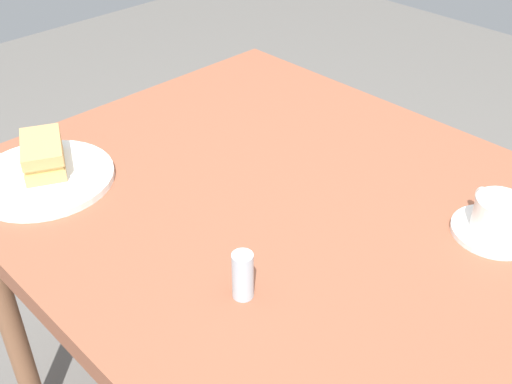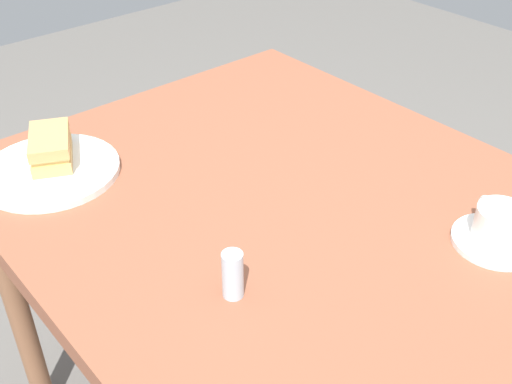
{
  "view_description": "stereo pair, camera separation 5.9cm",
  "coord_description": "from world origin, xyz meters",
  "px_view_note": "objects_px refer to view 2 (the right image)",
  "views": [
    {
      "loc": [
        0.6,
        -0.68,
        1.41
      ],
      "look_at": [
        -0.04,
        -0.05,
        0.78
      ],
      "focal_mm": 44.05,
      "sensor_mm": 36.0,
      "label": 1
    },
    {
      "loc": [
        0.64,
        -0.64,
        1.41
      ],
      "look_at": [
        -0.04,
        -0.05,
        0.78
      ],
      "focal_mm": 44.05,
      "sensor_mm": 36.0,
      "label": 2
    }
  ],
  "objects_px": {
    "dining_table": "(293,238)",
    "sandwich_plate": "(51,171)",
    "sandwich_front": "(51,147)",
    "coffee_saucer": "(495,241)",
    "salt_shaker": "(233,275)",
    "coffee_cup": "(500,223)"
  },
  "relations": [
    {
      "from": "sandwich_front",
      "to": "coffee_saucer",
      "type": "height_order",
      "value": "sandwich_front"
    },
    {
      "from": "coffee_cup",
      "to": "coffee_saucer",
      "type": "bearing_deg",
      "value": -28.99
    },
    {
      "from": "dining_table",
      "to": "coffee_saucer",
      "type": "height_order",
      "value": "coffee_saucer"
    },
    {
      "from": "dining_table",
      "to": "coffee_cup",
      "type": "relative_size",
      "value": 11.13
    },
    {
      "from": "coffee_saucer",
      "to": "salt_shaker",
      "type": "height_order",
      "value": "salt_shaker"
    },
    {
      "from": "salt_shaker",
      "to": "coffee_saucer",
      "type": "bearing_deg",
      "value": 65.22
    },
    {
      "from": "dining_table",
      "to": "coffee_saucer",
      "type": "relative_size",
      "value": 8.01
    },
    {
      "from": "sandwich_front",
      "to": "coffee_saucer",
      "type": "xyz_separation_m",
      "value": [
        0.69,
        0.45,
        -0.04
      ]
    },
    {
      "from": "dining_table",
      "to": "coffee_saucer",
      "type": "distance_m",
      "value": 0.35
    },
    {
      "from": "dining_table",
      "to": "salt_shaker",
      "type": "relative_size",
      "value": 14.48
    },
    {
      "from": "dining_table",
      "to": "coffee_saucer",
      "type": "bearing_deg",
      "value": 31.75
    },
    {
      "from": "dining_table",
      "to": "sandwich_front",
      "type": "bearing_deg",
      "value": -146.35
    },
    {
      "from": "salt_shaker",
      "to": "sandwich_front",
      "type": "bearing_deg",
      "value": -175.09
    },
    {
      "from": "sandwich_front",
      "to": "salt_shaker",
      "type": "relative_size",
      "value": 1.89
    },
    {
      "from": "sandwich_plate",
      "to": "sandwich_front",
      "type": "height_order",
      "value": "sandwich_front"
    },
    {
      "from": "sandwich_front",
      "to": "coffee_saucer",
      "type": "relative_size",
      "value": 1.05
    },
    {
      "from": "sandwich_plate",
      "to": "salt_shaker",
      "type": "xyz_separation_m",
      "value": [
        0.48,
        0.06,
        0.03
      ]
    },
    {
      "from": "sandwich_front",
      "to": "salt_shaker",
      "type": "bearing_deg",
      "value": 4.91
    },
    {
      "from": "dining_table",
      "to": "coffee_cup",
      "type": "bearing_deg",
      "value": 31.99
    },
    {
      "from": "dining_table",
      "to": "sandwich_plate",
      "type": "bearing_deg",
      "value": -143.07
    },
    {
      "from": "sandwich_front",
      "to": "coffee_cup",
      "type": "height_order",
      "value": "sandwich_front"
    },
    {
      "from": "coffee_saucer",
      "to": "coffee_cup",
      "type": "bearing_deg",
      "value": 151.01
    }
  ]
}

